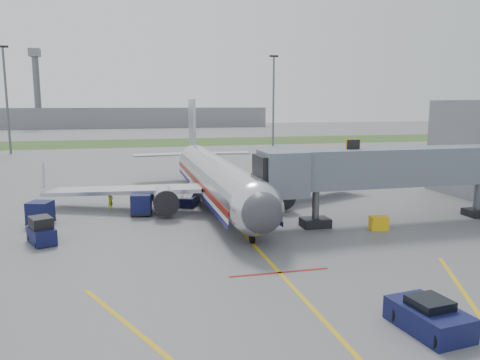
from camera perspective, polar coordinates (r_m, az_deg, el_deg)
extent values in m
plane|color=#565659|center=(31.18, 2.46, -8.72)|extent=(400.00, 400.00, 0.00)
cube|color=#2D4C1E|center=(119.13, -9.80, 4.53)|extent=(300.00, 25.00, 0.01)
cube|color=gold|center=(29.37, 3.57, -9.87)|extent=(0.25, 50.00, 0.01)
cube|color=maroon|center=(27.58, 4.84, -11.19)|extent=(6.00, 0.25, 0.01)
cylinder|color=silver|center=(44.79, -2.90, 0.37)|extent=(3.80, 28.00, 3.80)
sphere|color=silver|center=(31.39, 1.98, -3.48)|extent=(3.80, 3.80, 3.80)
sphere|color=#38383D|center=(30.18, 2.66, -4.01)|extent=(2.74, 2.74, 2.74)
cube|color=black|center=(30.90, 2.19, -2.64)|extent=(2.20, 1.20, 0.55)
cone|color=silver|center=(60.93, -5.86, 2.71)|extent=(3.80, 5.00, 3.80)
cube|color=#B7BAC1|center=(60.11, -5.86, 6.45)|extent=(0.35, 4.20, 7.00)
cube|color=#B7BAC1|center=(44.15, -13.78, -1.20)|extent=(15.10, 8.59, 1.13)
cube|color=#B7BAC1|center=(47.27, 7.28, -0.32)|extent=(15.10, 8.59, 1.13)
cylinder|color=silver|center=(41.41, -9.17, -2.37)|extent=(2.10, 3.60, 2.10)
cylinder|color=silver|center=(43.46, 4.62, -1.73)|extent=(2.10, 3.60, 2.10)
cube|color=maroon|center=(45.24, -0.51, 0.03)|extent=(0.05, 28.00, 0.45)
cube|color=navy|center=(45.40, -0.51, -1.09)|extent=(0.05, 28.00, 0.35)
cylinder|color=black|center=(32.93, 1.48, -7.18)|extent=(0.28, 0.70, 0.70)
cylinder|color=black|center=(45.27, -6.23, -2.47)|extent=(0.50, 1.00, 1.00)
cylinder|color=black|center=(46.22, 0.17, -2.17)|extent=(0.50, 1.00, 1.00)
cube|color=slate|center=(40.01, 18.59, 1.58)|extent=(20.00, 3.00, 3.00)
cube|color=slate|center=(35.78, 5.19, 0.84)|extent=(3.20, 3.60, 3.40)
cube|color=black|center=(35.41, 3.35, 0.77)|extent=(1.60, 3.00, 2.80)
cube|color=#E9B30D|center=(37.83, 13.59, 4.13)|extent=(1.20, 0.15, 1.00)
cylinder|color=#595B60|center=(37.30, 9.20, -3.35)|extent=(0.56, 0.56, 3.10)
cube|color=black|center=(37.57, 9.15, -5.14)|extent=(2.20, 1.60, 0.70)
cylinder|color=#595B60|center=(45.25, 26.99, -2.03)|extent=(0.70, 0.70, 3.10)
cube|color=black|center=(45.49, 26.87, -3.57)|extent=(1.80, 1.80, 0.60)
cylinder|color=#595B60|center=(100.80, -26.55, 8.54)|extent=(0.44, 0.44, 20.00)
cube|color=black|center=(101.35, -26.98, 14.30)|extent=(2.00, 0.40, 0.40)
cylinder|color=#595B60|center=(108.70, 4.09, 9.47)|extent=(0.44, 0.44, 20.00)
cube|color=black|center=(109.21, 4.16, 14.83)|extent=(2.00, 0.40, 0.40)
cube|color=slate|center=(198.54, -14.43, 7.39)|extent=(120.00, 14.00, 8.00)
cylinder|color=#595B60|center=(196.07, -23.49, 9.82)|extent=(2.40, 2.40, 28.00)
cube|color=slate|center=(196.92, -23.77, 14.03)|extent=(4.00, 4.00, 3.00)
cube|color=#0D133B|center=(22.43, 22.02, -15.39)|extent=(2.51, 3.68, 1.05)
cube|color=black|center=(22.17, 22.13, -13.81)|extent=(1.71, 1.71, 0.48)
cylinder|color=black|center=(21.14, 22.58, -17.43)|extent=(0.30, 0.79, 0.77)
cylinder|color=black|center=(22.27, 25.95, -16.25)|extent=(0.30, 0.79, 0.77)
cylinder|color=black|center=(22.80, 18.15, -15.14)|extent=(0.30, 0.79, 0.77)
cylinder|color=black|center=(23.86, 21.48, -14.21)|extent=(0.30, 0.79, 0.77)
cube|color=#0D133B|center=(35.54, -23.03, -6.20)|extent=(2.35, 3.04, 1.08)
cube|color=black|center=(35.32, -23.12, -4.76)|extent=(1.87, 2.10, 0.76)
cylinder|color=black|center=(34.59, -23.47, -7.21)|extent=(0.43, 0.59, 0.54)
cylinder|color=black|center=(34.84, -21.73, -6.98)|extent=(0.43, 0.59, 0.54)
cylinder|color=black|center=(36.43, -24.20, -6.44)|extent=(0.43, 0.59, 0.54)
cylinder|color=black|center=(36.66, -22.54, -6.24)|extent=(0.43, 0.59, 0.54)
cube|color=#0D133B|center=(41.61, -11.95, -2.84)|extent=(1.89, 1.89, 1.69)
cube|color=black|center=(41.79, -11.91, -3.96)|extent=(1.95, 1.95, 0.13)
cylinder|color=black|center=(41.24, -12.90, -4.24)|extent=(0.28, 0.33, 0.31)
cylinder|color=black|center=(41.11, -11.08, -4.22)|extent=(0.28, 0.33, 0.31)
cylinder|color=black|center=(42.50, -12.71, -3.83)|extent=(0.28, 0.33, 0.31)
cylinder|color=black|center=(42.38, -10.95, -3.81)|extent=(0.28, 0.33, 0.31)
cube|color=#0D133B|center=(40.83, -23.17, -3.62)|extent=(2.13, 2.13, 1.71)
cube|color=black|center=(41.02, -23.09, -4.77)|extent=(2.20, 2.20, 0.13)
cylinder|color=black|center=(40.76, -24.33, -5.00)|extent=(0.32, 0.37, 0.31)
cylinder|color=black|center=(40.17, -22.66, -5.10)|extent=(0.32, 0.37, 0.31)
cylinder|color=black|center=(41.89, -23.50, -4.58)|extent=(0.32, 0.37, 0.31)
cylinder|color=black|center=(41.32, -21.86, -4.66)|extent=(0.32, 0.37, 0.31)
cube|color=#0D133B|center=(44.47, -11.94, -2.05)|extent=(2.04, 2.04, 1.70)
cube|color=black|center=(44.65, -11.90, -3.11)|extent=(2.10, 2.10, 0.13)
cylinder|color=black|center=(44.15, -12.90, -3.35)|extent=(0.30, 0.35, 0.31)
cylinder|color=black|center=(43.90, -11.21, -3.36)|extent=(0.30, 0.35, 0.31)
cylinder|color=black|center=(45.41, -12.56, -2.98)|extent=(0.30, 0.35, 0.31)
cylinder|color=black|center=(45.17, -10.92, -2.99)|extent=(0.30, 0.35, 0.31)
cube|color=#0D133B|center=(45.51, -6.14, -2.43)|extent=(2.49, 3.67, 0.86)
cube|color=black|center=(45.79, -6.02, -1.21)|extent=(2.20, 3.88, 1.34)
cylinder|color=black|center=(44.49, -7.11, -2.94)|extent=(0.39, 0.57, 0.53)
cylinder|color=black|center=(44.26, -5.92, -2.98)|extent=(0.39, 0.57, 0.53)
cylinder|color=black|center=(46.83, -6.35, -2.30)|extent=(0.39, 0.57, 0.53)
cylinder|color=black|center=(46.61, -5.21, -2.34)|extent=(0.39, 0.57, 0.53)
cube|color=#E9B30D|center=(37.75, 16.56, -5.05)|extent=(1.47, 1.10, 1.07)
cylinder|color=black|center=(37.70, 15.89, -5.67)|extent=(0.22, 0.29, 0.27)
cylinder|color=black|center=(38.00, 17.16, -5.61)|extent=(0.22, 0.29, 0.27)
imported|color=#D4E61B|center=(44.57, -15.51, -2.45)|extent=(0.69, 0.71, 1.65)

